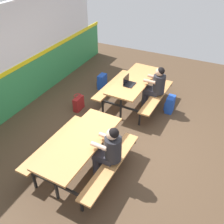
{
  "coord_description": "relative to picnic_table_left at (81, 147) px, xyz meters",
  "views": [
    {
      "loc": [
        -4.12,
        -1.8,
        3.82
      ],
      "look_at": [
        0.0,
        0.2,
        0.55
      ],
      "focal_mm": 40.49,
      "sensor_mm": 36.0,
      "label": 1
    }
  ],
  "objects": [
    {
      "name": "satchel_spare",
      "position": [
        2.67,
        -1.0,
        -0.36
      ],
      "size": [
        0.3,
        0.22,
        0.44
      ],
      "color": "#1E47B2",
      "rests_on": "ground"
    },
    {
      "name": "student_nearer",
      "position": [
        0.06,
        -0.56,
        0.13
      ],
      "size": [
        0.37,
        0.53,
        1.21
      ],
      "color": "#2D2D38",
      "rests_on": "ground"
    },
    {
      "name": "laptop_dark",
      "position": [
        2.3,
        0.02,
        0.21
      ],
      "size": [
        0.33,
        0.23,
        0.22
      ],
      "color": "black",
      "rests_on": "picnic_table_right"
    },
    {
      "name": "picnic_table_right",
      "position": [
        2.59,
        -0.03,
        0.0
      ],
      "size": [
        1.95,
        1.62,
        0.74
      ],
      "color": "tan",
      "rests_on": "ground"
    },
    {
      "name": "picnic_table_left",
      "position": [
        0.0,
        0.0,
        0.0
      ],
      "size": [
        1.95,
        1.62,
        0.74
      ],
      "color": "tan",
      "rests_on": "ground"
    },
    {
      "name": "ground_plane",
      "position": [
        1.3,
        -0.21,
        -0.59
      ],
      "size": [
        10.0,
        10.0,
        0.02
      ],
      "primitive_type": "cube",
      "color": "#4C3826"
    },
    {
      "name": "tote_bag_bright",
      "position": [
        1.72,
        1.16,
        -0.38
      ],
      "size": [
        0.34,
        0.21,
        0.43
      ],
      "color": "maroon",
      "rests_on": "ground"
    },
    {
      "name": "student_further",
      "position": [
        2.62,
        -0.59,
        0.13
      ],
      "size": [
        0.37,
        0.53,
        1.21
      ],
      "color": "#2D2D38",
      "rests_on": "ground"
    },
    {
      "name": "accent_backdrop",
      "position": [
        1.3,
        2.58,
        0.67
      ],
      "size": [
        8.0,
        0.14,
        2.6
      ],
      "color": "#338C4C",
      "rests_on": "ground"
    },
    {
      "name": "backpack_dark",
      "position": [
        2.98,
        1.13,
        -0.36
      ],
      "size": [
        0.3,
        0.22,
        0.44
      ],
      "color": "#1E47B2",
      "rests_on": "ground"
    }
  ]
}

